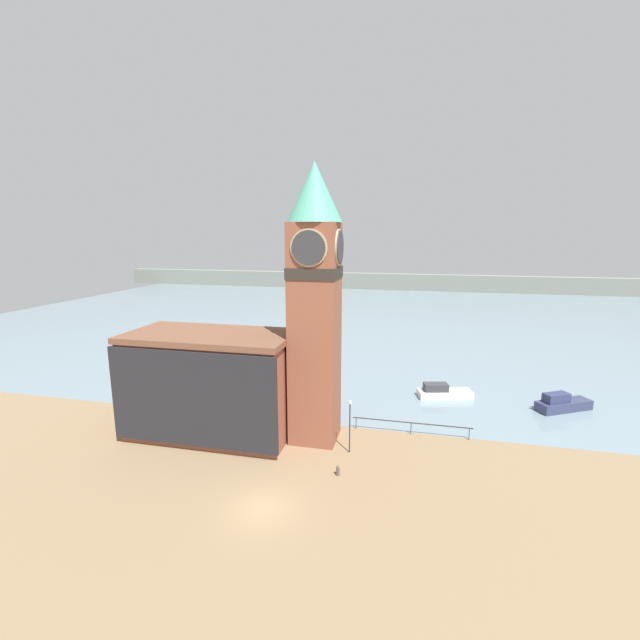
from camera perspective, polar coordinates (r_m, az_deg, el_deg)
name	(u,v)px	position (r m, az deg, el deg)	size (l,w,h in m)	color
ground_plane	(263,508)	(29.97, -7.64, -23.59)	(160.00, 160.00, 0.00)	#846B4C
water	(375,311)	(97.70, 7.38, 1.17)	(160.00, 120.00, 0.00)	gray
far_shoreline	(388,282)	(136.85, 9.05, 5.09)	(180.00, 3.00, 5.00)	gray
pier_railing	(411,424)	(39.03, 12.07, -13.39)	(10.24, 0.08, 1.09)	#333338
clock_tower	(315,300)	(34.36, -0.67, 2.73)	(4.32, 4.32, 22.58)	brown
pier_building	(211,384)	(38.29, -14.29, -8.25)	(14.16, 7.24, 8.97)	brown
boat_near	(443,392)	(48.13, 16.03, -9.23)	(5.93, 3.19, 1.53)	silver
boat_far	(562,404)	(49.23, 29.56, -9.69)	(5.76, 4.18, 1.85)	#333856
mooring_bollard_near	(338,470)	(32.71, 2.40, -19.35)	(0.26, 0.26, 0.78)	brown
lamp_post	(350,417)	(34.53, 4.01, -12.77)	(0.32, 0.32, 4.39)	#2D2D33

